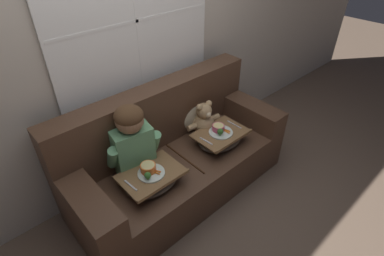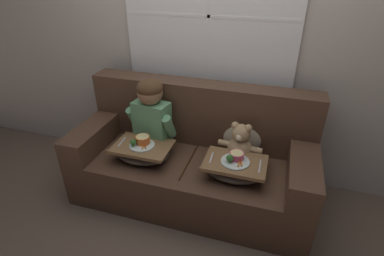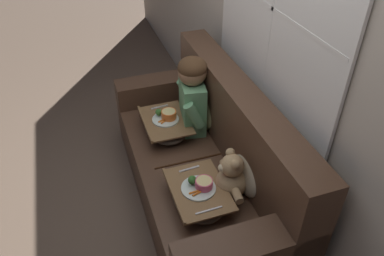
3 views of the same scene
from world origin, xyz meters
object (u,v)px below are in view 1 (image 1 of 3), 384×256
(lap_tray_child, at_px, (152,178))
(couch, at_px, (175,157))
(child_figure, at_px, (132,138))
(lap_tray_teddy, at_px, (220,137))
(throw_pillow_behind_teddy, at_px, (195,112))
(teddy_bear, at_px, (204,121))
(throw_pillow_behind_child, at_px, (126,146))

(lap_tray_child, bearing_deg, couch, 26.28)
(child_figure, height_order, lap_tray_teddy, child_figure)
(throw_pillow_behind_teddy, relative_size, teddy_bear, 1.03)
(child_figure, bearing_deg, throw_pillow_behind_child, 89.92)
(child_figure, bearing_deg, couch, -4.28)
(couch, height_order, throw_pillow_behind_child, couch)
(throw_pillow_behind_child, height_order, lap_tray_child, throw_pillow_behind_child)
(throw_pillow_behind_child, xyz_separation_m, lap_tray_teddy, (0.78, -0.35, -0.12))
(lap_tray_child, distance_m, lap_tray_teddy, 0.78)
(throw_pillow_behind_teddy, distance_m, teddy_bear, 0.14)
(throw_pillow_behind_child, xyz_separation_m, throw_pillow_behind_teddy, (0.78, -0.00, 0.00))
(throw_pillow_behind_child, distance_m, throw_pillow_behind_teddy, 0.78)
(teddy_bear, bearing_deg, throw_pillow_behind_teddy, 89.77)
(couch, height_order, lap_tray_teddy, couch)
(lap_tray_teddy, bearing_deg, teddy_bear, 90.08)
(couch, relative_size, throw_pillow_behind_teddy, 5.21)
(child_figure, xyz_separation_m, lap_tray_child, (-0.00, -0.22, -0.27))
(throw_pillow_behind_teddy, relative_size, lap_tray_teddy, 0.80)
(couch, xyz_separation_m, teddy_bear, (0.39, 0.03, 0.21))
(child_figure, bearing_deg, teddy_bear, -0.27)
(teddy_bear, height_order, lap_tray_teddy, teddy_bear)
(throw_pillow_behind_teddy, relative_size, child_figure, 0.62)
(throw_pillow_behind_child, height_order, teddy_bear, throw_pillow_behind_child)
(child_figure, distance_m, teddy_bear, 0.80)
(throw_pillow_behind_teddy, xyz_separation_m, teddy_bear, (-0.00, -0.13, -0.04))
(throw_pillow_behind_teddy, height_order, lap_tray_child, throw_pillow_behind_teddy)
(couch, distance_m, teddy_bear, 0.44)
(throw_pillow_behind_child, relative_size, lap_tray_child, 0.84)
(couch, bearing_deg, teddy_bear, 3.76)
(lap_tray_child, xyz_separation_m, lap_tray_teddy, (0.78, -0.00, -0.00))
(lap_tray_teddy, bearing_deg, child_figure, 164.10)
(throw_pillow_behind_teddy, bearing_deg, lap_tray_teddy, -90.04)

